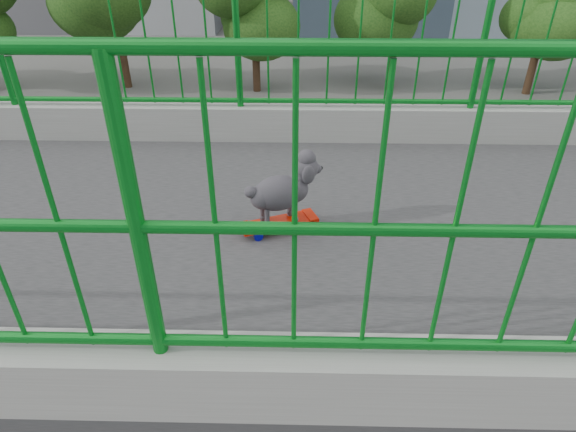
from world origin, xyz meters
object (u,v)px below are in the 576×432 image
at_px(skateboard, 279,223).
at_px(poodle, 283,189).
at_px(car_0, 102,307).
at_px(car_6, 524,239).

distance_m(skateboard, poodle, 0.24).
height_order(car_0, car_6, car_6).
xyz_separation_m(skateboard, car_6, (-9.32, 6.88, -6.38)).
distance_m(poodle, car_0, 10.15).
relative_size(skateboard, car_0, 0.13).
bearing_deg(car_6, car_0, -74.47).
height_order(skateboard, car_6, skateboard).
relative_size(car_0, car_6, 0.80).
height_order(poodle, car_0, poodle).
bearing_deg(car_6, skateboard, -36.44).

